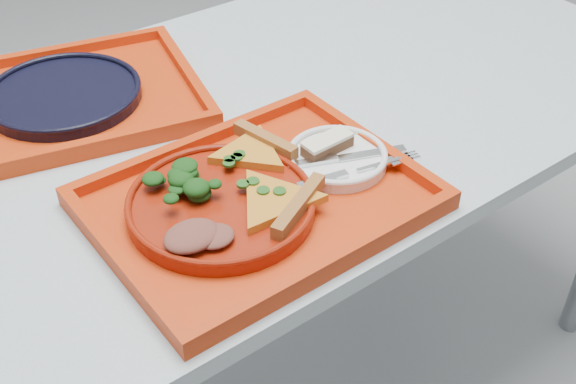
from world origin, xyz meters
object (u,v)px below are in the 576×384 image
Objects in this scene: tray_far at (66,103)px; tray_main at (258,203)px; navy_plate at (64,96)px; dessert_bar at (327,144)px; dinner_plate at (221,206)px.

tray_main is at bearing -62.10° from tray_far.
tray_main is 1.73× the size of navy_plate.
dessert_bar is at bearing 7.86° from tray_main.
tray_main and tray_far have the same top height.
tray_main is 1.73× the size of dinner_plate.
dessert_bar is at bearing -44.53° from tray_far.
tray_far is 1.73× the size of dinner_plate.
tray_far is at bearing 97.39° from dinner_plate.
navy_plate is (-0.11, 0.42, 0.01)m from tray_main.
navy_plate is at bearing 0.00° from tray_far.
navy_plate reaches higher than tray_far.
dinner_plate reaches higher than navy_plate.
dinner_plate is at bearing -178.91° from dessert_bar.
tray_far is 0.41m from dinner_plate.
tray_main is at bearing -75.56° from navy_plate.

